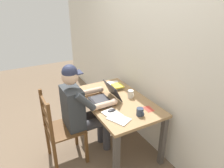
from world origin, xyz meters
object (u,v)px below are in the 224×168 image
object	(u,v)px
laptop	(106,97)
desk	(116,107)
wooden_chair	(60,129)
landscape_photo_print	(149,109)
coffee_mug_white	(131,94)
computer_mouse	(112,111)
book_stack_main	(117,87)
seated_person	(81,107)
coffee_mug_dark	(140,112)

from	to	relation	value
laptop	desk	bearing A→B (deg)	68.70
wooden_chair	landscape_photo_print	size ratio (longest dim) A/B	7.28
laptop	landscape_photo_print	xyz separation A→B (m)	(0.43, 0.34, -0.05)
laptop	coffee_mug_white	xyz separation A→B (m)	(0.09, 0.32, -0.00)
computer_mouse	book_stack_main	size ratio (longest dim) A/B	0.55
seated_person	wooden_chair	world-z (taller)	seated_person
wooden_chair	book_stack_main	bearing A→B (deg)	103.17
desk	seated_person	xyz separation A→B (m)	(-0.08, -0.44, 0.08)
coffee_mug_dark	book_stack_main	world-z (taller)	coffee_mug_dark
coffee_mug_white	book_stack_main	distance (m)	0.33
wooden_chair	coffee_mug_dark	distance (m)	0.98
wooden_chair	seated_person	bearing A→B (deg)	90.00
computer_mouse	landscape_photo_print	xyz separation A→B (m)	(0.15, 0.41, -0.02)
laptop	coffee_mug_dark	distance (m)	0.52
seated_person	wooden_chair	bearing A→B (deg)	-90.00
desk	coffee_mug_dark	size ratio (longest dim) A/B	10.46
wooden_chair	book_stack_main	distance (m)	0.96
landscape_photo_print	laptop	bearing A→B (deg)	-135.80
wooden_chair	book_stack_main	world-z (taller)	wooden_chair
desk	landscape_photo_print	bearing A→B (deg)	29.74
laptop	coffee_mug_dark	world-z (taller)	laptop
seated_person	coffee_mug_dark	xyz separation A→B (m)	(0.52, 0.49, 0.07)
laptop	book_stack_main	bearing A→B (deg)	129.01
wooden_chair	landscape_photo_print	world-z (taller)	wooden_chair
coffee_mug_white	desk	bearing A→B (deg)	-100.76
seated_person	computer_mouse	size ratio (longest dim) A/B	12.51
coffee_mug_dark	landscape_photo_print	distance (m)	0.18
laptop	coffee_mug_dark	size ratio (longest dim) A/B	2.84
computer_mouse	wooden_chair	bearing A→B (deg)	-120.11
seated_person	landscape_photo_print	bearing A→B (deg)	55.08
seated_person	book_stack_main	distance (m)	0.65
coffee_mug_dark	computer_mouse	bearing A→B (deg)	-131.17
seated_person	laptop	bearing A→B (deg)	84.12
seated_person	laptop	distance (m)	0.33
wooden_chair	laptop	size ratio (longest dim) A/B	2.85
desk	wooden_chair	distance (m)	0.74
computer_mouse	coffee_mug_white	size ratio (longest dim) A/B	0.88
wooden_chair	coffee_mug_white	distance (m)	0.97
coffee_mug_dark	book_stack_main	xyz separation A→B (m)	(-0.73, 0.12, -0.02)
desk	seated_person	distance (m)	0.46
coffee_mug_white	coffee_mug_dark	world-z (taller)	coffee_mug_white
coffee_mug_white	wooden_chair	bearing A→B (deg)	-97.39
wooden_chair	coffee_mug_white	bearing A→B (deg)	82.61
wooden_chair	desk	bearing A→B (deg)	83.51
landscape_photo_print	coffee_mug_white	bearing A→B (deg)	-170.41
desk	laptop	size ratio (longest dim) A/B	3.69
coffee_mug_white	book_stack_main	world-z (taller)	coffee_mug_white
seated_person	laptop	xyz separation A→B (m)	(0.03, 0.32, 0.08)
wooden_chair	coffee_mug_white	xyz separation A→B (m)	(0.12, 0.91, 0.30)
wooden_chair	computer_mouse	size ratio (longest dim) A/B	9.46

